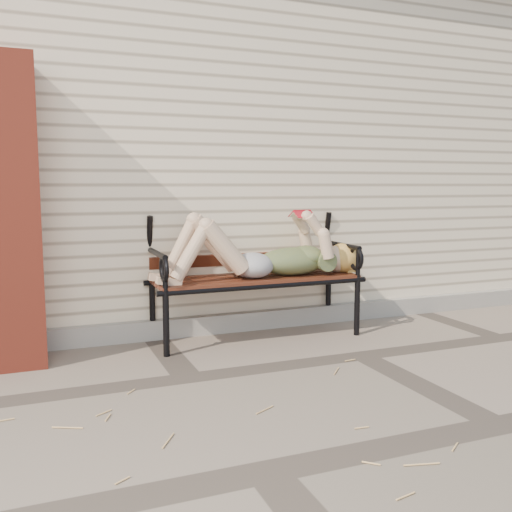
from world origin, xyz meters
name	(u,v)px	position (x,y,z in m)	size (l,w,h in m)	color
ground	(362,356)	(0.00, 0.00, 0.00)	(80.00, 80.00, 0.00)	gray
house_wall	(224,158)	(0.00, 3.00, 1.50)	(8.00, 4.00, 3.00)	#F4E0BE
house_roof	(223,8)	(0.00, 3.00, 3.15)	(8.30, 4.30, 0.30)	#40312E
foundation_strip	(301,316)	(0.00, 0.97, 0.07)	(8.00, 0.10, 0.15)	gray
garden_bench	(251,256)	(-0.51, 0.84, 0.63)	(1.74, 0.69, 1.13)	black
reading_woman	(259,253)	(-0.49, 0.70, 0.67)	(1.64, 0.37, 0.52)	#093044
straw_scatter	(228,427)	(-1.26, -0.79, 0.01)	(2.77, 1.58, 0.01)	#DCAF6B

